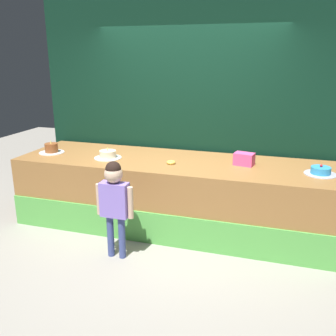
% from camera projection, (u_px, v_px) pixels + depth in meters
% --- Properties ---
extents(ground_plane, '(12.00, 12.00, 0.00)m').
position_uv_depth(ground_plane, '(161.00, 244.00, 4.34)').
color(ground_plane, gray).
extents(stage_platform, '(3.97, 1.16, 0.87)m').
position_uv_depth(stage_platform, '(174.00, 194.00, 4.73)').
color(stage_platform, '#9E6B38').
rests_on(stage_platform, ground_plane).
extents(curtain_backdrop, '(4.24, 0.08, 3.18)m').
position_uv_depth(curtain_backdrop, '(189.00, 96.00, 5.01)').
color(curtain_backdrop, black).
rests_on(curtain_backdrop, ground_plane).
extents(child_figure, '(0.42, 0.19, 1.09)m').
position_uv_depth(child_figure, '(114.00, 197.00, 3.89)').
color(child_figure, '#3F4C8C').
rests_on(child_figure, ground_plane).
extents(pink_box, '(0.25, 0.19, 0.15)m').
position_uv_depth(pink_box, '(244.00, 159.00, 4.40)').
color(pink_box, '#F35096').
rests_on(pink_box, stage_platform).
extents(donut, '(0.11, 0.11, 0.04)m').
position_uv_depth(donut, '(171.00, 162.00, 4.46)').
color(donut, '#F2BF4C').
rests_on(donut, stage_platform).
extents(cake_left, '(0.33, 0.33, 0.18)m').
position_uv_depth(cake_left, '(51.00, 149.00, 4.97)').
color(cake_left, white).
rests_on(cake_left, stage_platform).
extents(cake_center, '(0.35, 0.35, 0.15)m').
position_uv_depth(cake_center, '(108.00, 155.00, 4.71)').
color(cake_center, white).
rests_on(cake_center, stage_platform).
extents(cake_right, '(0.35, 0.35, 0.12)m').
position_uv_depth(cake_right, '(321.00, 171.00, 4.06)').
color(cake_right, silver).
rests_on(cake_right, stage_platform).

